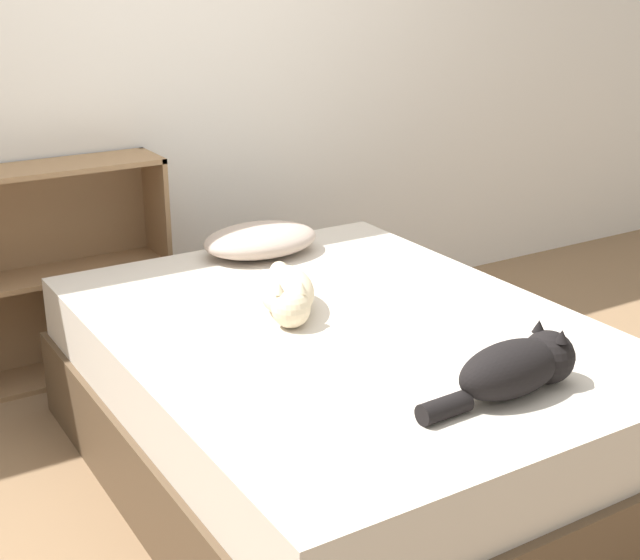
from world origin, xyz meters
TOP-DOWN VIEW (x-y plane):
  - ground_plane at (0.00, 0.00)m, footprint 8.00×8.00m
  - wall_back at (0.00, 1.37)m, footprint 8.00×0.06m
  - bed at (0.00, 0.00)m, footprint 1.42×1.86m
  - pillow at (0.10, 0.74)m, footprint 0.45×0.33m
  - cat_light at (-0.10, 0.18)m, footprint 0.30×0.48m
  - cat_dark at (0.13, -0.63)m, footprint 0.51×0.17m
  - bookshelf at (-0.65, 1.25)m, footprint 0.98×0.26m

SIDE VIEW (x-z plane):
  - ground_plane at x=0.00m, z-range 0.00..0.00m
  - bed at x=0.00m, z-range 0.00..0.52m
  - bookshelf at x=-0.65m, z-range 0.01..0.87m
  - pillow at x=0.10m, z-range 0.53..0.64m
  - cat_light at x=-0.10m, z-range 0.52..0.66m
  - cat_dark at x=0.13m, z-range 0.52..0.68m
  - wall_back at x=0.00m, z-range 0.00..2.50m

